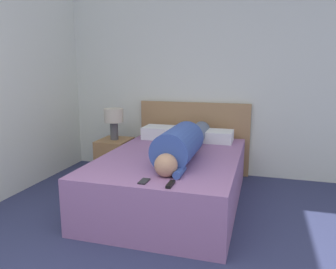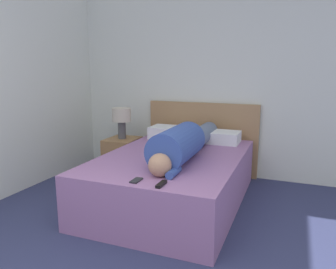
{
  "view_description": "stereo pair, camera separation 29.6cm",
  "coord_description": "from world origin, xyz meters",
  "px_view_note": "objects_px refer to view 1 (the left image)",
  "views": [
    {
      "loc": [
        0.79,
        -0.86,
        1.43
      ],
      "look_at": [
        -0.11,
        2.22,
        0.78
      ],
      "focal_mm": 35.0,
      "sensor_mm": 36.0,
      "label": 1
    },
    {
      "loc": [
        1.07,
        -0.76,
        1.43
      ],
      "look_at": [
        -0.11,
        2.22,
        0.78
      ],
      "focal_mm": 35.0,
      "sensor_mm": 36.0,
      "label": 2
    }
  ],
  "objects_px": {
    "pillow_second": "(213,136)",
    "cell_phone": "(144,181)",
    "pillow_near_headboard": "(163,133)",
    "person_lying": "(184,143)",
    "tv_remote": "(170,184)",
    "bed": "(172,179)",
    "nightstand": "(115,158)",
    "table_lamp": "(114,118)"
  },
  "relations": [
    {
      "from": "pillow_second",
      "to": "cell_phone",
      "type": "distance_m",
      "value": 1.67
    },
    {
      "from": "tv_remote",
      "to": "cell_phone",
      "type": "xyz_separation_m",
      "value": [
        -0.23,
        0.02,
        -0.01
      ]
    },
    {
      "from": "bed",
      "to": "nightstand",
      "type": "distance_m",
      "value": 1.11
    },
    {
      "from": "bed",
      "to": "cell_phone",
      "type": "bearing_deg",
      "value": -89.46
    },
    {
      "from": "bed",
      "to": "cell_phone",
      "type": "relative_size",
      "value": 15.6
    },
    {
      "from": "pillow_near_headboard",
      "to": "person_lying",
      "type": "bearing_deg",
      "value": -60.33
    },
    {
      "from": "bed",
      "to": "pillow_near_headboard",
      "type": "height_order",
      "value": "pillow_near_headboard"
    },
    {
      "from": "nightstand",
      "to": "tv_remote",
      "type": "xyz_separation_m",
      "value": [
        1.18,
        -1.48,
        0.28
      ]
    },
    {
      "from": "nightstand",
      "to": "person_lying",
      "type": "height_order",
      "value": "person_lying"
    },
    {
      "from": "bed",
      "to": "person_lying",
      "type": "bearing_deg",
      "value": -24.96
    },
    {
      "from": "person_lying",
      "to": "pillow_second",
      "type": "relative_size",
      "value": 3.71
    },
    {
      "from": "nightstand",
      "to": "table_lamp",
      "type": "bearing_deg",
      "value": -90.0
    },
    {
      "from": "table_lamp",
      "to": "tv_remote",
      "type": "distance_m",
      "value": 1.91
    },
    {
      "from": "table_lamp",
      "to": "pillow_second",
      "type": "height_order",
      "value": "table_lamp"
    },
    {
      "from": "tv_remote",
      "to": "nightstand",
      "type": "bearing_deg",
      "value": 128.65
    },
    {
      "from": "pillow_near_headboard",
      "to": "pillow_second",
      "type": "xyz_separation_m",
      "value": [
        0.66,
        0.0,
        -0.01
      ]
    },
    {
      "from": "table_lamp",
      "to": "cell_phone",
      "type": "distance_m",
      "value": 1.76
    },
    {
      "from": "person_lying",
      "to": "pillow_near_headboard",
      "type": "xyz_separation_m",
      "value": [
        -0.48,
        0.83,
        -0.07
      ]
    },
    {
      "from": "bed",
      "to": "pillow_second",
      "type": "distance_m",
      "value": 0.9
    },
    {
      "from": "person_lying",
      "to": "tv_remote",
      "type": "xyz_separation_m",
      "value": [
        0.1,
        -0.83,
        -0.14
      ]
    },
    {
      "from": "tv_remote",
      "to": "cell_phone",
      "type": "distance_m",
      "value": 0.23
    },
    {
      "from": "person_lying",
      "to": "tv_remote",
      "type": "relative_size",
      "value": 11.73
    },
    {
      "from": "person_lying",
      "to": "nightstand",
      "type": "bearing_deg",
      "value": 149.17
    },
    {
      "from": "pillow_near_headboard",
      "to": "bed",
      "type": "bearing_deg",
      "value": -66.5
    },
    {
      "from": "table_lamp",
      "to": "cell_phone",
      "type": "relative_size",
      "value": 3.13
    },
    {
      "from": "bed",
      "to": "pillow_second",
      "type": "relative_size",
      "value": 4.27
    },
    {
      "from": "cell_phone",
      "to": "tv_remote",
      "type": "bearing_deg",
      "value": -5.34
    },
    {
      "from": "pillow_near_headboard",
      "to": "cell_phone",
      "type": "bearing_deg",
      "value": -78.23
    },
    {
      "from": "pillow_near_headboard",
      "to": "tv_remote",
      "type": "distance_m",
      "value": 1.76
    },
    {
      "from": "pillow_near_headboard",
      "to": "pillow_second",
      "type": "height_order",
      "value": "pillow_near_headboard"
    },
    {
      "from": "pillow_near_headboard",
      "to": "tv_remote",
      "type": "relative_size",
      "value": 3.33
    },
    {
      "from": "nightstand",
      "to": "person_lying",
      "type": "distance_m",
      "value": 1.33
    },
    {
      "from": "nightstand",
      "to": "tv_remote",
      "type": "distance_m",
      "value": 1.91
    },
    {
      "from": "nightstand",
      "to": "cell_phone",
      "type": "xyz_separation_m",
      "value": [
        0.95,
        -1.46,
        0.28
      ]
    },
    {
      "from": "pillow_second",
      "to": "tv_remote",
      "type": "distance_m",
      "value": 1.67
    },
    {
      "from": "bed",
      "to": "pillow_near_headboard",
      "type": "relative_size",
      "value": 4.06
    },
    {
      "from": "table_lamp",
      "to": "nightstand",
      "type": "bearing_deg",
      "value": 90.0
    },
    {
      "from": "table_lamp",
      "to": "tv_remote",
      "type": "relative_size",
      "value": 2.71
    },
    {
      "from": "bed",
      "to": "table_lamp",
      "type": "distance_m",
      "value": 1.23
    },
    {
      "from": "nightstand",
      "to": "table_lamp",
      "type": "xyz_separation_m",
      "value": [
        0.0,
        -0.0,
        0.54
      ]
    },
    {
      "from": "bed",
      "to": "cell_phone",
      "type": "distance_m",
      "value": 0.91
    },
    {
      "from": "tv_remote",
      "to": "table_lamp",
      "type": "bearing_deg",
      "value": 128.65
    }
  ]
}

